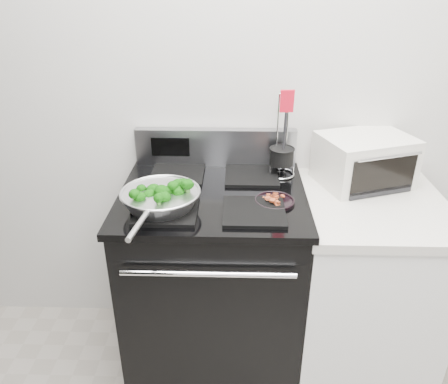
{
  "coord_description": "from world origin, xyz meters",
  "views": [
    {
      "loc": [
        -0.2,
        -0.24,
        1.78
      ],
      "look_at": [
        -0.25,
        1.36,
        0.98
      ],
      "focal_mm": 35.0,
      "sensor_mm": 36.0,
      "label": 1
    }
  ],
  "objects_px": {
    "bacon_plate": "(275,199)",
    "toaster_oven": "(364,160)",
    "skillet": "(161,198)",
    "utensil_holder": "(281,161)",
    "gas_range": "(214,280)"
  },
  "relations": [
    {
      "from": "bacon_plate",
      "to": "toaster_oven",
      "type": "xyz_separation_m",
      "value": [
        0.42,
        0.27,
        0.06
      ]
    },
    {
      "from": "skillet",
      "to": "utensil_holder",
      "type": "height_order",
      "value": "utensil_holder"
    },
    {
      "from": "gas_range",
      "to": "toaster_oven",
      "type": "distance_m",
      "value": 0.88
    },
    {
      "from": "gas_range",
      "to": "bacon_plate",
      "type": "relative_size",
      "value": 6.96
    },
    {
      "from": "utensil_holder",
      "to": "bacon_plate",
      "type": "bearing_deg",
      "value": -104.85
    },
    {
      "from": "bacon_plate",
      "to": "skillet",
      "type": "bearing_deg",
      "value": -171.19
    },
    {
      "from": "toaster_oven",
      "to": "skillet",
      "type": "bearing_deg",
      "value": -178.11
    },
    {
      "from": "bacon_plate",
      "to": "utensil_holder",
      "type": "height_order",
      "value": "utensil_holder"
    },
    {
      "from": "utensil_holder",
      "to": "toaster_oven",
      "type": "height_order",
      "value": "utensil_holder"
    },
    {
      "from": "skillet",
      "to": "toaster_oven",
      "type": "height_order",
      "value": "toaster_oven"
    },
    {
      "from": "skillet",
      "to": "bacon_plate",
      "type": "height_order",
      "value": "skillet"
    },
    {
      "from": "gas_range",
      "to": "utensil_holder",
      "type": "xyz_separation_m",
      "value": [
        0.3,
        0.19,
        0.53
      ]
    },
    {
      "from": "skillet",
      "to": "bacon_plate",
      "type": "distance_m",
      "value": 0.46
    },
    {
      "from": "gas_range",
      "to": "toaster_oven",
      "type": "bearing_deg",
      "value": 15.22
    },
    {
      "from": "gas_range",
      "to": "utensil_holder",
      "type": "height_order",
      "value": "utensil_holder"
    }
  ]
}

